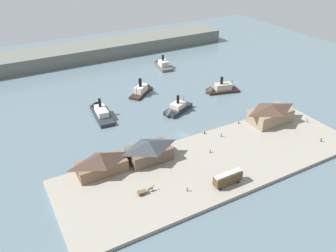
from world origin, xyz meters
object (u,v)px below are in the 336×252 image
(ferry_moored_west, at_px, (143,90))
(ferry_approaching_east, at_px, (219,89))
(ferry_shed_east_terminal, at_px, (271,113))
(ferry_shed_west_terminal, at_px, (149,150))
(pedestrian_near_west_shed, at_px, (187,189))
(pedestrian_walking_east, at_px, (210,151))
(mooring_post_west, at_px, (239,123))
(street_tram, at_px, (228,178))
(pedestrian_near_east_shed, at_px, (307,121))
(ferry_shed_central_terminal, at_px, (101,163))
(ferry_departing_north, at_px, (176,110))
(ferry_near_quay, at_px, (100,111))
(horse_cart, at_px, (145,191))
(pedestrian_by_tram, at_px, (221,135))
(mooring_post_center_west, at_px, (205,133))
(pedestrian_standing_center, at_px, (321,140))
(ferry_outer_harbor, at_px, (162,64))

(ferry_moored_west, bearing_deg, ferry_approaching_east, -28.40)
(ferry_shed_east_terminal, bearing_deg, ferry_shed_west_terminal, 179.27)
(pedestrian_near_west_shed, distance_m, pedestrian_walking_east, 22.87)
(pedestrian_near_west_shed, xyz_separation_m, mooring_post_west, (41.02, 25.33, -0.30))
(pedestrian_near_west_shed, bearing_deg, street_tram, -14.71)
(pedestrian_near_east_shed, bearing_deg, ferry_shed_central_terminal, 173.61)
(pedestrian_walking_east, distance_m, ferry_departing_north, 35.36)
(mooring_post_west, bearing_deg, ferry_near_quay, 140.74)
(horse_cart, bearing_deg, pedestrian_by_tram, 20.47)
(horse_cart, bearing_deg, pedestrian_walking_east, 15.08)
(pedestrian_walking_east, relative_size, mooring_post_west, 1.68)
(pedestrian_near_east_shed, distance_m, ferry_moored_west, 78.08)
(ferry_departing_north, bearing_deg, ferry_near_quay, 153.34)
(ferry_shed_central_terminal, distance_m, ferry_shed_east_terminal, 73.07)
(ferry_departing_north, bearing_deg, pedestrian_near_east_shed, -40.31)
(ferry_shed_west_terminal, height_order, pedestrian_near_west_shed, ferry_shed_west_terminal)
(pedestrian_near_west_shed, height_order, mooring_post_west, pedestrian_near_west_shed)
(ferry_shed_central_terminal, xyz_separation_m, ferry_near_quay, (13.90, 41.58, -3.62))
(pedestrian_near_east_shed, xyz_separation_m, ferry_approaching_east, (-12.67, 44.65, -0.46))
(ferry_departing_north, xyz_separation_m, ferry_approaching_east, (29.98, 8.47, -0.02))
(ferry_shed_east_terminal, relative_size, mooring_post_center_west, 19.54)
(mooring_post_center_west, distance_m, ferry_near_quay, 48.39)
(ferry_shed_west_terminal, height_order, ferry_near_quay, ferry_shed_west_terminal)
(ferry_shed_west_terminal, bearing_deg, mooring_post_west, 5.76)
(mooring_post_center_west, xyz_separation_m, ferry_near_quay, (-29.91, 38.04, -0.27))
(pedestrian_near_west_shed, distance_m, pedestrian_by_tram, 35.10)
(pedestrian_near_east_shed, bearing_deg, ferry_shed_east_terminal, 149.92)
(ferry_shed_east_terminal, relative_size, pedestrian_near_east_shed, 10.93)
(mooring_post_west, xyz_separation_m, ferry_moored_west, (-20.50, 49.88, -0.07))
(pedestrian_near_west_shed, bearing_deg, ferry_moored_west, 74.74)
(ferry_shed_east_terminal, relative_size, mooring_post_west, 19.54)
(ferry_shed_west_terminal, distance_m, mooring_post_center_west, 27.31)
(ferry_shed_central_terminal, height_order, ferry_shed_east_terminal, ferry_shed_east_terminal)
(street_tram, distance_m, pedestrian_standing_center, 46.78)
(pedestrian_standing_center, xyz_separation_m, ferry_moored_west, (-39.10, 75.97, -0.41))
(ferry_shed_east_terminal, relative_size, ferry_outer_harbor, 1.00)
(ferry_shed_west_terminal, distance_m, pedestrian_by_tram, 31.23)
(horse_cart, distance_m, pedestrian_near_west_shed, 12.99)
(ferry_shed_east_terminal, xyz_separation_m, ferry_moored_west, (-32.78, 55.00, -3.69))
(pedestrian_near_west_shed, bearing_deg, ferry_shed_central_terminal, 131.85)
(ferry_near_quay, distance_m, ferry_departing_north, 33.63)
(ferry_shed_east_terminal, relative_size, street_tram, 1.78)
(ferry_shed_east_terminal, height_order, pedestrian_near_west_shed, ferry_shed_east_terminal)
(ferry_outer_harbor, bearing_deg, pedestrian_near_west_shed, -114.29)
(street_tram, height_order, mooring_post_center_west, street_tram)
(mooring_post_west, bearing_deg, pedestrian_standing_center, -54.51)
(pedestrian_near_west_shed, distance_m, ferry_departing_north, 54.24)
(pedestrian_by_tram, bearing_deg, ferry_approaching_east, 54.76)
(ferry_shed_east_terminal, xyz_separation_m, ferry_outer_harbor, (-6.75, 82.90, -3.86))
(pedestrian_standing_center, relative_size, pedestrian_walking_east, 1.16)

